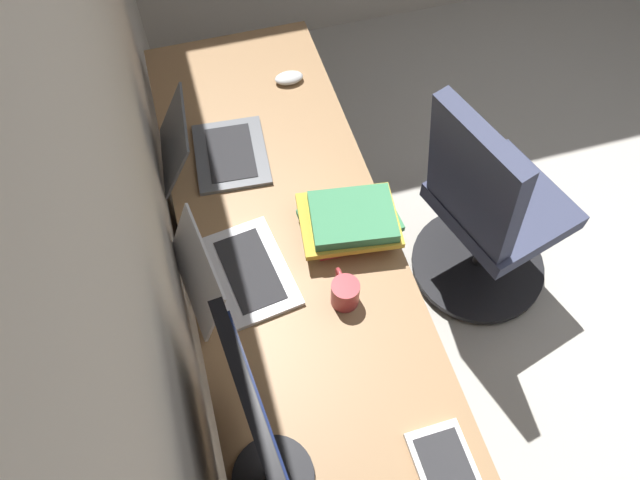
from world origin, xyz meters
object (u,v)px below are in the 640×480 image
(monitor_primary, at_px, (266,449))
(coffee_mug, at_px, (345,292))
(mouse_main, at_px, (289,78))
(laptop_left, at_px, (229,271))
(drawer_pedestal, at_px, (273,253))
(laptop_leftmost, at_px, (209,149))
(book_stack_near, at_px, (350,221))
(office_chair, at_px, (486,215))

(monitor_primary, bearing_deg, coffee_mug, -36.46)
(coffee_mug, bearing_deg, mouse_main, -4.58)
(laptop_left, distance_m, mouse_main, 0.84)
(coffee_mug, bearing_deg, drawer_pedestal, 15.94)
(laptop_leftmost, relative_size, book_stack_near, 1.15)
(office_chair, bearing_deg, laptop_leftmost, 71.97)
(laptop_leftmost, relative_size, office_chair, 0.37)
(drawer_pedestal, bearing_deg, laptop_leftmost, 38.49)
(monitor_primary, distance_m, office_chair, 1.33)
(laptop_leftmost, bearing_deg, laptop_left, 176.69)
(mouse_main, bearing_deg, laptop_left, 153.96)
(laptop_leftmost, xyz_separation_m, coffee_mug, (-0.62, -0.27, -0.01))
(mouse_main, relative_size, book_stack_near, 0.33)
(monitor_primary, relative_size, mouse_main, 4.98)
(coffee_mug, relative_size, office_chair, 0.12)
(mouse_main, xyz_separation_m, book_stack_near, (-0.69, -0.01, 0.04))
(book_stack_near, distance_m, office_chair, 0.67)
(laptop_leftmost, xyz_separation_m, book_stack_near, (-0.40, -0.36, 0.00))
(laptop_leftmost, xyz_separation_m, mouse_main, (0.29, -0.34, -0.03))
(mouse_main, height_order, office_chair, office_chair)
(monitor_primary, relative_size, laptop_left, 1.42)
(drawer_pedestal, distance_m, book_stack_near, 0.54)
(mouse_main, distance_m, coffee_mug, 0.91)
(laptop_leftmost, height_order, coffee_mug, laptop_leftmost)
(monitor_primary, bearing_deg, book_stack_near, -31.74)
(laptop_leftmost, height_order, mouse_main, laptop_leftmost)
(monitor_primary, relative_size, office_chair, 0.53)
(book_stack_near, xyz_separation_m, office_chair, (0.10, -0.57, -0.33))
(coffee_mug, xyz_separation_m, office_chair, (0.32, -0.66, -0.32))
(book_stack_near, bearing_deg, office_chair, -79.88)
(book_stack_near, bearing_deg, laptop_left, 99.86)
(book_stack_near, height_order, office_chair, office_chair)
(drawer_pedestal, xyz_separation_m, laptop_leftmost, (0.18, 0.14, 0.43))
(coffee_mug, bearing_deg, monitor_primary, 143.54)
(monitor_primary, relative_size, coffee_mug, 4.30)
(laptop_left, height_order, coffee_mug, laptop_left)
(book_stack_near, relative_size, coffee_mug, 2.63)
(drawer_pedestal, distance_m, coffee_mug, 0.63)
(laptop_left, xyz_separation_m, office_chair, (0.17, -0.95, -0.32))
(laptop_leftmost, xyz_separation_m, laptop_left, (-0.47, 0.03, -0.00))
(mouse_main, bearing_deg, book_stack_near, -178.89)
(monitor_primary, distance_m, book_stack_near, 0.77)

